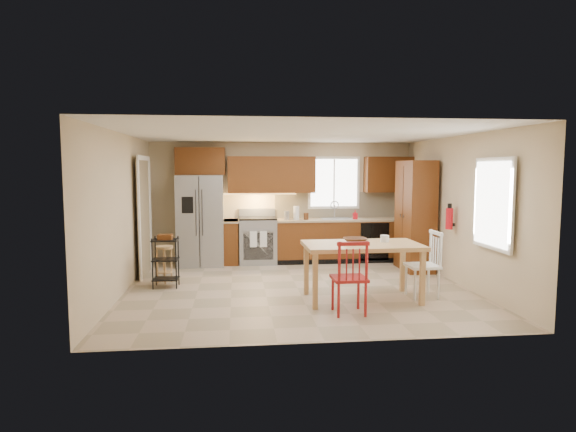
% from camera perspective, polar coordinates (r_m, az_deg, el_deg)
% --- Properties ---
extents(floor, '(5.50, 5.50, 0.00)m').
position_cam_1_polar(floor, '(7.96, 1.12, -8.54)').
color(floor, tan).
rests_on(floor, ground).
extents(ceiling, '(5.50, 5.00, 0.02)m').
position_cam_1_polar(ceiling, '(7.74, 1.15, 9.71)').
color(ceiling, silver).
rests_on(ceiling, ground).
extents(wall_back, '(5.50, 0.02, 2.50)m').
position_cam_1_polar(wall_back, '(10.23, -0.64, 1.71)').
color(wall_back, '#CCB793').
rests_on(wall_back, ground).
extents(wall_front, '(5.50, 0.02, 2.50)m').
position_cam_1_polar(wall_front, '(5.29, 4.57, -1.97)').
color(wall_front, '#CCB793').
rests_on(wall_front, ground).
extents(wall_left, '(0.02, 5.00, 2.50)m').
position_cam_1_polar(wall_left, '(7.89, -19.09, 0.24)').
color(wall_left, '#CCB793').
rests_on(wall_left, ground).
extents(wall_right, '(0.02, 5.00, 2.50)m').
position_cam_1_polar(wall_right, '(8.55, 19.75, 0.61)').
color(wall_right, '#CCB793').
rests_on(wall_right, ground).
extents(refrigerator, '(0.92, 0.75, 1.82)m').
position_cam_1_polar(refrigerator, '(9.86, -10.30, -0.51)').
color(refrigerator, gray).
rests_on(refrigerator, floor).
extents(range_stove, '(0.76, 0.63, 0.92)m').
position_cam_1_polar(range_stove, '(9.96, -3.61, -2.98)').
color(range_stove, gray).
rests_on(range_stove, floor).
extents(base_cabinet_narrow, '(0.30, 0.60, 0.90)m').
position_cam_1_polar(base_cabinet_narrow, '(9.97, -6.78, -3.06)').
color(base_cabinet_narrow, '#5B2A10').
rests_on(base_cabinet_narrow, floor).
extents(base_cabinet_run, '(2.92, 0.60, 0.90)m').
position_cam_1_polar(base_cabinet_run, '(10.22, 6.75, -2.84)').
color(base_cabinet_run, '#5B2A10').
rests_on(base_cabinet_run, floor).
extents(dishwasher, '(0.60, 0.02, 0.78)m').
position_cam_1_polar(dishwasher, '(10.09, 10.23, -3.01)').
color(dishwasher, black).
rests_on(dishwasher, floor).
extents(backsplash, '(2.92, 0.03, 0.55)m').
position_cam_1_polar(backsplash, '(10.42, 6.45, 1.33)').
color(backsplash, beige).
rests_on(backsplash, wall_back).
extents(upper_over_fridge, '(1.00, 0.35, 0.55)m').
position_cam_1_polar(upper_over_fridge, '(10.01, -10.34, 6.40)').
color(upper_over_fridge, '#592B0E').
rests_on(upper_over_fridge, wall_back).
extents(upper_left_block, '(1.80, 0.35, 0.75)m').
position_cam_1_polar(upper_left_block, '(10.01, -1.98, 4.92)').
color(upper_left_block, '#592B0E').
rests_on(upper_left_block, wall_back).
extents(upper_right_block, '(1.00, 0.35, 0.75)m').
position_cam_1_polar(upper_right_block, '(10.49, 11.82, 4.83)').
color(upper_right_block, '#592B0E').
rests_on(upper_right_block, wall_back).
extents(window_back, '(1.12, 0.04, 1.12)m').
position_cam_1_polar(window_back, '(10.35, 5.45, 3.95)').
color(window_back, white).
rests_on(window_back, wall_back).
extents(sink, '(0.62, 0.46, 0.16)m').
position_cam_1_polar(sink, '(10.13, 5.73, -0.57)').
color(sink, gray).
rests_on(sink, base_cabinet_run).
extents(undercab_glow, '(1.60, 0.30, 0.01)m').
position_cam_1_polar(undercab_glow, '(9.98, -3.68, 2.64)').
color(undercab_glow, '#FFBF66').
rests_on(undercab_glow, wall_back).
extents(soap_bottle, '(0.09, 0.09, 0.19)m').
position_cam_1_polar(soap_bottle, '(10.11, 7.96, 0.16)').
color(soap_bottle, red).
rests_on(soap_bottle, base_cabinet_run).
extents(paper_towel, '(0.12, 0.12, 0.28)m').
position_cam_1_polar(paper_towel, '(9.92, 0.99, 0.37)').
color(paper_towel, silver).
rests_on(paper_towel, base_cabinet_run).
extents(canister_steel, '(0.11, 0.11, 0.18)m').
position_cam_1_polar(canister_steel, '(9.91, -0.16, 0.07)').
color(canister_steel, gray).
rests_on(canister_steel, base_cabinet_run).
extents(canister_wood, '(0.10, 0.10, 0.14)m').
position_cam_1_polar(canister_wood, '(9.93, 2.16, -0.03)').
color(canister_wood, '#4F2A15').
rests_on(canister_wood, base_cabinet_run).
extents(pantry, '(0.50, 0.95, 2.10)m').
position_cam_1_polar(pantry, '(9.53, 14.84, 0.03)').
color(pantry, '#5B2A10').
rests_on(pantry, floor).
extents(fire_extinguisher, '(0.12, 0.12, 0.36)m').
position_cam_1_polar(fire_extinguisher, '(8.64, 18.57, -0.30)').
color(fire_extinguisher, red).
rests_on(fire_extinguisher, wall_right).
extents(window_right, '(0.04, 1.02, 1.32)m').
position_cam_1_polar(window_right, '(7.48, 23.16, 1.36)').
color(window_right, white).
rests_on(window_right, wall_right).
extents(doorway, '(0.04, 0.95, 2.10)m').
position_cam_1_polar(doorway, '(9.16, -16.75, -0.24)').
color(doorway, '#8C7A59').
rests_on(doorway, wall_left).
extents(dining_table, '(1.72, 0.98, 0.83)m').
position_cam_1_polar(dining_table, '(7.27, 8.75, -6.60)').
color(dining_table, tan).
rests_on(dining_table, floor).
extents(chair_red, '(0.47, 0.47, 1.00)m').
position_cam_1_polar(chair_red, '(6.56, 7.24, -7.17)').
color(chair_red, maroon).
rests_on(chair_red, floor).
extents(chair_white, '(0.47, 0.47, 1.00)m').
position_cam_1_polar(chair_white, '(7.60, 15.63, -5.56)').
color(chair_white, silver).
rests_on(chair_white, floor).
extents(table_bowl, '(0.35, 0.35, 0.08)m').
position_cam_1_polar(table_bowl, '(7.17, 7.97, -3.30)').
color(table_bowl, '#4F2A15').
rests_on(table_bowl, dining_table).
extents(table_jar, '(0.14, 0.14, 0.16)m').
position_cam_1_polar(table_jar, '(7.40, 11.39, -2.83)').
color(table_jar, silver).
rests_on(table_jar, dining_table).
extents(bar_stool, '(0.35, 0.35, 0.63)m').
position_cam_1_polar(bar_stool, '(8.53, -14.44, -5.58)').
color(bar_stool, tan).
rests_on(bar_stool, floor).
extents(utility_cart, '(0.42, 0.33, 0.83)m').
position_cam_1_polar(utility_cart, '(8.19, -14.30, -5.33)').
color(utility_cart, black).
rests_on(utility_cart, floor).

